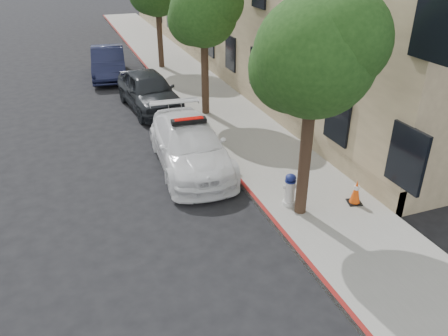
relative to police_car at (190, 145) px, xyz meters
name	(u,v)px	position (x,y,z in m)	size (l,w,h in m)	color
ground	(175,199)	(-1.00, -1.84, -0.75)	(120.00, 120.00, 0.00)	black
sidewalk	(194,86)	(2.60, 8.16, -0.68)	(3.20, 50.00, 0.15)	gray
curb_strip	(164,89)	(1.06, 8.16, -0.68)	(0.12, 50.00, 0.15)	maroon
tree_near	(316,56)	(1.93, -3.86, 3.52)	(2.92, 2.82, 5.62)	black
tree_mid	(205,12)	(1.93, 4.14, 3.41)	(2.77, 2.64, 5.43)	black
police_car	(190,145)	(0.00, 0.00, 0.00)	(2.43, 5.30, 1.65)	white
parked_car_mid	(149,91)	(-0.10, 5.87, 0.06)	(1.93, 4.79, 1.63)	black
parked_car_far	(108,63)	(-1.10, 11.52, 0.03)	(1.67, 4.78, 1.57)	#151834
fire_hydrant	(290,190)	(1.78, -3.44, -0.15)	(0.40, 0.36, 0.93)	silver
traffic_cone	(356,192)	(3.51, -3.99, -0.26)	(0.45, 0.45, 0.70)	black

